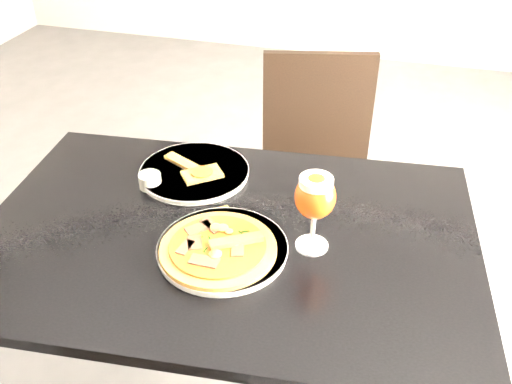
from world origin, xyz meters
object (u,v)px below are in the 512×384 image
(dining_table, at_px, (228,259))
(chair_far, at_px, (316,172))
(pizza, at_px, (219,247))
(beer_glass, at_px, (315,197))

(dining_table, height_order, chair_far, chair_far)
(pizza, bearing_deg, chair_far, 83.58)
(chair_far, relative_size, beer_glass, 4.61)
(chair_far, height_order, beer_glass, beer_glass)
(beer_glass, bearing_deg, pizza, -155.45)
(chair_far, bearing_deg, pizza, -109.46)
(chair_far, distance_m, beer_glass, 0.82)
(chair_far, bearing_deg, dining_table, -111.13)
(dining_table, bearing_deg, pizza, -88.36)
(pizza, relative_size, beer_glass, 1.37)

